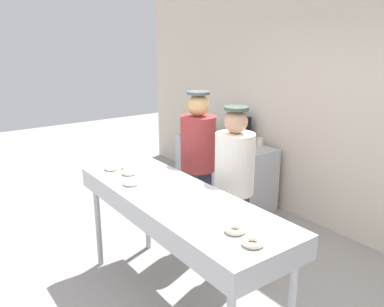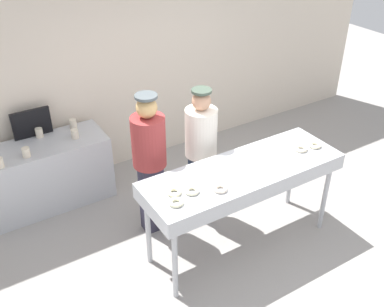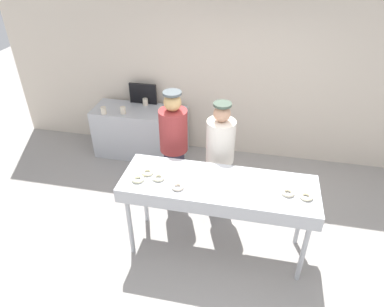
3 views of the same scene
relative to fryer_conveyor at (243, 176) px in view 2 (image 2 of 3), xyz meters
name	(u,v)px [view 2 (image 2 of 3)]	position (x,y,z in m)	size (l,w,h in m)	color
ground_plane	(238,243)	(0.00, 0.00, -0.93)	(16.00, 16.00, 0.00)	#9E9993
back_wall	(140,50)	(0.00, 2.33, 0.67)	(8.00, 0.12, 3.20)	beige
fryer_conveyor	(243,176)	(0.00, 0.00, 0.00)	(2.18, 0.72, 1.03)	#B7BABF
sugar_donut_0	(301,149)	(0.74, -0.04, 0.11)	(0.14, 0.14, 0.04)	#F2E5C4
sugar_donut_1	(176,202)	(-0.89, -0.14, 0.11)	(0.14, 0.14, 0.04)	#F8F4C7
sugar_donut_2	(220,189)	(-0.42, -0.18, 0.11)	(0.14, 0.14, 0.04)	white
sugar_donut_3	(192,191)	(-0.67, -0.07, 0.11)	(0.14, 0.14, 0.04)	#F3EDC9
sugar_donut_4	(315,145)	(0.93, -0.07, 0.11)	(0.14, 0.14, 0.04)	#FCEFC7
sugar_donut_5	(174,192)	(-0.82, 0.00, 0.11)	(0.14, 0.14, 0.04)	#FEF4C7
worker_baker	(201,146)	(-0.08, 0.70, 0.02)	(0.36, 0.36, 1.66)	#232F43
worker_assistant	(149,156)	(-0.70, 0.75, 0.07)	(0.37, 0.37, 1.72)	#2B293B
prep_counter	(46,174)	(-1.59, 1.88, -0.51)	(1.54, 0.63, 0.85)	#B7BABF
paper_cup_0	(26,152)	(-1.79, 1.70, -0.03)	(0.09, 0.09, 0.12)	beige
paper_cup_1	(73,124)	(-1.11, 2.09, -0.03)	(0.09, 0.09, 0.12)	beige
paper_cup_2	(39,133)	(-1.54, 2.08, -0.03)	(0.09, 0.09, 0.12)	beige
paper_cup_4	(75,134)	(-1.18, 1.82, -0.03)	(0.09, 0.09, 0.12)	beige
menu_display	(32,123)	(-1.59, 2.14, 0.09)	(0.47, 0.04, 0.35)	black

